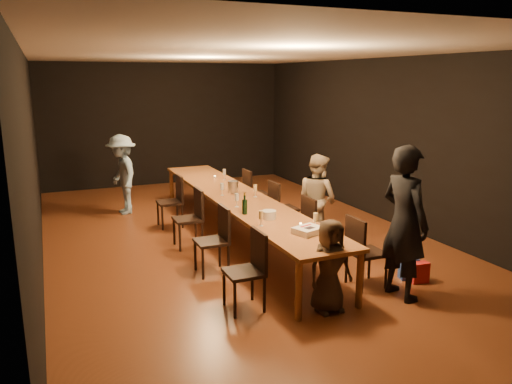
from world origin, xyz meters
name	(u,v)px	position (x,y,z in m)	size (l,w,h in m)	color
ground	(238,240)	(0.00, 0.00, 0.00)	(10.00, 10.00, 0.00)	#4C2513
room_shell	(237,114)	(0.00, 0.00, 2.08)	(6.04, 10.04, 3.02)	black
table	(238,199)	(0.00, 0.00, 0.70)	(0.90, 6.00, 0.75)	brown
chair_right_0	(367,251)	(0.85, -2.40, 0.47)	(0.42, 0.42, 0.93)	black
chair_right_1	(319,226)	(0.85, -1.20, 0.47)	(0.42, 0.42, 0.93)	black
chair_right_2	(284,208)	(0.85, 0.00, 0.47)	(0.42, 0.42, 0.93)	black
chair_right_3	(256,193)	(0.85, 1.20, 0.47)	(0.42, 0.42, 0.93)	black
chair_left_0	(244,271)	(-0.85, -2.40, 0.47)	(0.42, 0.42, 0.93)	black
chair_left_1	(211,241)	(-0.85, -1.20, 0.47)	(0.42, 0.42, 0.93)	black
chair_left_2	(188,218)	(-0.85, 0.00, 0.47)	(0.42, 0.42, 0.93)	black
chair_left_3	(170,202)	(-0.85, 1.20, 0.47)	(0.42, 0.42, 0.93)	black
woman_birthday	(404,223)	(1.05, -2.83, 0.94)	(0.69, 0.45, 1.89)	black
woman_tan	(317,199)	(1.15, -0.60, 0.73)	(0.71, 0.55, 1.46)	#C5AF93
man_blue	(122,175)	(-1.47, 2.46, 0.78)	(1.01, 0.58, 1.57)	#7FA1C4
child	(330,266)	(0.04, -2.82, 0.55)	(0.54, 0.35, 1.10)	#392B20
gift_bag_red	(419,272)	(1.56, -2.59, 0.14)	(0.23, 0.13, 0.27)	red
gift_bag_blue	(409,268)	(1.51, -2.44, 0.15)	(0.23, 0.16, 0.29)	#284AAE
birthday_cake	(308,230)	(0.09, -2.22, 0.79)	(0.41, 0.37, 0.08)	white
plate_stack	(269,215)	(-0.09, -1.42, 0.81)	(0.20, 0.20, 0.11)	silver
champagne_bottle	(245,203)	(-0.30, -1.07, 0.91)	(0.07, 0.07, 0.31)	black
ice_bucket	(233,187)	(0.02, 0.26, 0.85)	(0.18, 0.18, 0.20)	silver
wineglass_0	(261,218)	(-0.33, -1.69, 0.85)	(0.06, 0.06, 0.21)	beige
wineglass_1	(315,221)	(0.27, -2.07, 0.85)	(0.06, 0.06, 0.21)	beige
wineglass_2	(237,200)	(-0.26, -0.65, 0.85)	(0.06, 0.06, 0.21)	silver
wineglass_3	(255,191)	(0.24, -0.17, 0.85)	(0.06, 0.06, 0.21)	beige
wineglass_4	(222,189)	(-0.22, 0.14, 0.85)	(0.06, 0.06, 0.21)	silver
wineglass_5	(224,175)	(0.25, 1.33, 0.85)	(0.06, 0.06, 0.21)	silver
tealight_near	(301,225)	(0.15, -1.90, 0.77)	(0.05, 0.05, 0.03)	#B2B7B2
tealight_mid	(237,189)	(0.15, 0.39, 0.77)	(0.05, 0.05, 0.03)	#B2B7B2
tealight_far	(215,177)	(0.15, 1.61, 0.77)	(0.05, 0.05, 0.03)	#B2B7B2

